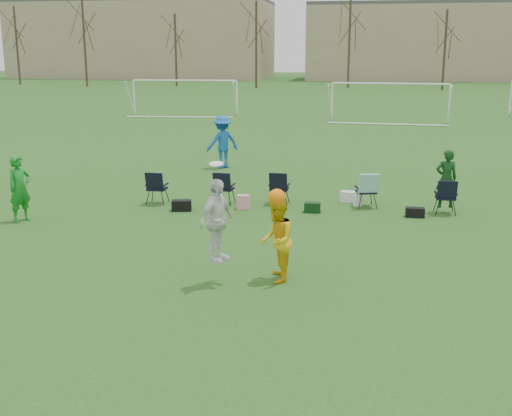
% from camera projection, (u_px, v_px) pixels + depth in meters
% --- Properties ---
extents(ground, '(260.00, 260.00, 0.00)m').
position_uv_depth(ground, '(197.00, 314.00, 10.96)').
color(ground, '#224E18').
rests_on(ground, ground).
extents(fielder_green_near, '(0.65, 0.76, 1.76)m').
position_uv_depth(fielder_green_near, '(20.00, 188.00, 16.75)').
color(fielder_green_near, '#168024').
rests_on(fielder_green_near, ground).
extents(fielder_blue, '(1.47, 1.39, 2.00)m').
position_uv_depth(fielder_blue, '(222.00, 142.00, 24.47)').
color(fielder_blue, '#1759B3').
rests_on(fielder_blue, ground).
extents(center_contest, '(1.81, 1.35, 2.38)m').
position_uv_depth(center_contest, '(253.00, 231.00, 12.22)').
color(center_contest, white).
rests_on(center_contest, ground).
extents(sideline_setup, '(8.84, 2.31, 1.77)m').
position_uv_depth(sideline_setup, '(317.00, 189.00, 18.32)').
color(sideline_setup, '#103C16').
rests_on(sideline_setup, ground).
extents(goal_left, '(7.39, 0.76, 2.46)m').
position_uv_depth(goal_left, '(185.00, 87.00, 44.72)').
color(goal_left, white).
rests_on(goal_left, ground).
extents(goal_mid, '(7.40, 0.63, 2.46)m').
position_uv_depth(goal_mid, '(390.00, 91.00, 40.44)').
color(goal_mid, white).
rests_on(goal_mid, ground).
extents(tree_line, '(110.28, 3.28, 11.40)m').
position_uv_depth(tree_line, '(351.00, 45.00, 76.53)').
color(tree_line, '#382B21').
rests_on(tree_line, ground).
extents(building_row, '(126.00, 16.00, 13.00)m').
position_uv_depth(building_row, '(398.00, 41.00, 100.24)').
color(building_row, tan).
rests_on(building_row, ground).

